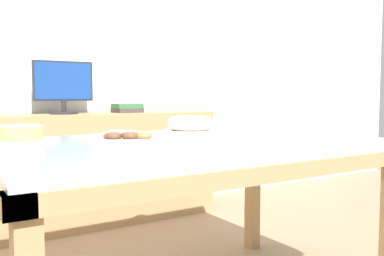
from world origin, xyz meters
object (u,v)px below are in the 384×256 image
(computer_monitor, at_px, (63,88))
(tealight_near_front, at_px, (154,132))
(tealight_left_edge, at_px, (239,138))
(plate_stack, at_px, (275,123))
(cake_golden_bundt, at_px, (190,125))
(cake_chocolate_round, at_px, (19,135))
(pastry_platter, at_px, (126,137))
(book_stack, at_px, (127,108))
(tealight_centre, at_px, (280,135))

(computer_monitor, distance_m, tealight_near_front, 1.21)
(tealight_left_edge, relative_size, tealight_near_front, 1.00)
(plate_stack, relative_size, tealight_left_edge, 5.25)
(cake_golden_bundt, relative_size, plate_stack, 1.43)
(cake_chocolate_round, xyz_separation_m, plate_stack, (1.32, -0.13, 0.01))
(pastry_platter, xyz_separation_m, plate_stack, (0.91, 0.03, 0.03))
(book_stack, height_order, cake_golden_bundt, book_stack)
(tealight_near_front, bearing_deg, pastry_platter, -141.15)
(pastry_platter, relative_size, tealight_left_edge, 8.24)
(book_stack, xyz_separation_m, pastry_platter, (-0.62, -1.37, -0.08))
(tealight_near_front, bearing_deg, plate_stack, -12.60)
(pastry_platter, bearing_deg, cake_golden_bundt, 23.48)
(plate_stack, bearing_deg, computer_monitor, 120.46)
(cake_golden_bundt, distance_m, tealight_centre, 0.50)
(cake_chocolate_round, xyz_separation_m, tealight_centre, (1.07, -0.42, -0.02))
(cake_chocolate_round, xyz_separation_m, tealight_near_front, (0.64, 0.03, -0.02))
(cake_chocolate_round, bearing_deg, pastry_platter, -21.51)
(tealight_left_edge, xyz_separation_m, tealight_near_front, (-0.18, 0.45, 0.00))
(computer_monitor, relative_size, book_stack, 1.95)
(pastry_platter, height_order, tealight_left_edge, pastry_platter)
(cake_golden_bundt, bearing_deg, pastry_platter, -156.52)
(tealight_left_edge, bearing_deg, book_stack, 82.85)
(computer_monitor, bearing_deg, tealight_centre, -71.70)
(plate_stack, relative_size, tealight_centre, 5.25)
(book_stack, xyz_separation_m, cake_golden_bundt, (-0.16, -1.17, -0.05))
(cake_golden_bundt, xyz_separation_m, plate_stack, (0.45, -0.16, 0.00))
(cake_chocolate_round, bearing_deg, tealight_near_front, 2.34)
(pastry_platter, xyz_separation_m, tealight_near_front, (0.23, 0.19, -0.00))
(pastry_platter, bearing_deg, computer_monitor, 84.81)
(tealight_centre, bearing_deg, tealight_near_front, 134.27)
(computer_monitor, xyz_separation_m, cake_chocolate_round, (-0.53, -1.21, -0.22))
(plate_stack, bearing_deg, cake_chocolate_round, 174.56)
(computer_monitor, xyz_separation_m, pastry_platter, (-0.12, -1.37, -0.23))
(pastry_platter, height_order, tealight_near_front, pastry_platter)
(cake_chocolate_round, relative_size, tealight_near_front, 7.43)
(plate_stack, distance_m, tealight_left_edge, 0.58)
(cake_chocolate_round, height_order, plate_stack, plate_stack)
(cake_chocolate_round, bearing_deg, cake_golden_bundt, 2.49)
(pastry_platter, relative_size, tealight_near_front, 8.24)
(book_stack, xyz_separation_m, tealight_near_front, (-0.38, -1.18, -0.08))
(cake_chocolate_round, relative_size, tealight_centre, 7.43)
(cake_golden_bundt, xyz_separation_m, tealight_centre, (0.21, -0.45, -0.03))
(cake_chocolate_round, bearing_deg, tealight_left_edge, -27.35)
(tealight_centre, height_order, tealight_near_front, same)
(computer_monitor, distance_m, cake_chocolate_round, 1.34)
(book_stack, bearing_deg, tealight_near_front, -108.00)
(computer_monitor, height_order, plate_stack, computer_monitor)
(computer_monitor, height_order, cake_golden_bundt, computer_monitor)
(plate_stack, bearing_deg, tealight_centre, -130.46)
(computer_monitor, bearing_deg, book_stack, 0.16)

